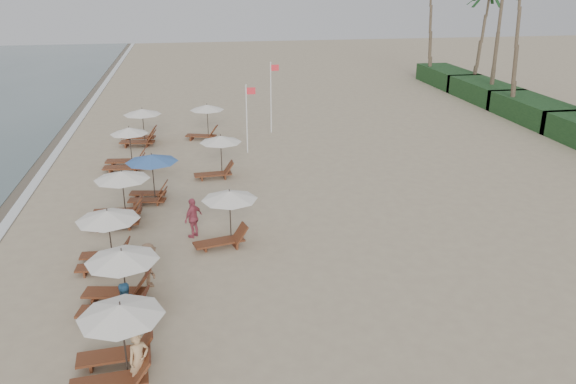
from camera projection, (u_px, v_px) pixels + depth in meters
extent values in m
plane|color=tan|center=(294.00, 304.00, 18.97)|extent=(160.00, 160.00, 0.00)
cube|color=white|center=(15.00, 211.00, 26.40)|extent=(0.50, 140.00, 0.02)
cube|color=#193D1C|center=(533.00, 110.00, 42.47)|extent=(3.20, 8.00, 1.60)
cube|color=#193D1C|center=(484.00, 91.00, 49.39)|extent=(3.20, 8.00, 1.60)
cube|color=#193D1C|center=(447.00, 77.00, 56.30)|extent=(3.20, 8.00, 1.60)
cylinder|color=brown|center=(522.00, 46.00, 41.85)|extent=(0.36, 0.36, 10.60)
cylinder|color=brown|center=(498.00, 34.00, 46.64)|extent=(0.36, 0.36, 11.40)
cylinder|color=brown|center=(476.00, 42.00, 52.00)|extent=(0.36, 0.36, 9.00)
cylinder|color=brown|center=(435.00, 32.00, 56.37)|extent=(0.36, 0.36, 9.80)
cylinder|color=black|center=(124.00, 342.00, 15.25)|extent=(0.05, 0.05, 2.12)
cone|color=white|center=(121.00, 310.00, 14.91)|extent=(2.29, 2.29, 0.35)
cylinder|color=black|center=(125.00, 281.00, 18.38)|extent=(0.05, 0.05, 2.01)
cone|color=white|center=(122.00, 256.00, 18.06)|extent=(2.34, 2.34, 0.35)
cylinder|color=black|center=(110.00, 240.00, 21.10)|extent=(0.05, 0.05, 2.15)
cone|color=white|center=(107.00, 215.00, 20.75)|extent=(2.32, 2.32, 0.35)
cylinder|color=black|center=(124.00, 198.00, 24.87)|extent=(0.05, 0.05, 2.27)
cone|color=white|center=(122.00, 175.00, 24.51)|extent=(2.37, 2.37, 0.35)
cylinder|color=black|center=(153.00, 179.00, 27.27)|extent=(0.05, 0.05, 2.23)
cone|color=#3861A6|center=(152.00, 158.00, 26.92)|extent=(2.46, 2.46, 0.35)
cylinder|color=black|center=(131.00, 149.00, 31.84)|extent=(0.05, 0.05, 2.29)
cone|color=white|center=(129.00, 131.00, 31.47)|extent=(2.07, 2.07, 0.35)
cylinder|color=black|center=(144.00, 127.00, 36.64)|extent=(0.05, 0.05, 2.18)
cone|color=white|center=(142.00, 112.00, 36.29)|extent=(2.38, 2.38, 0.35)
cylinder|color=black|center=(230.00, 218.00, 22.97)|extent=(0.05, 0.05, 2.15)
cone|color=white|center=(229.00, 195.00, 22.62)|extent=(2.24, 2.24, 0.35)
cylinder|color=black|center=(221.00, 157.00, 30.71)|extent=(0.05, 0.05, 2.15)
cone|color=white|center=(221.00, 139.00, 30.36)|extent=(2.24, 2.24, 0.35)
cylinder|color=black|center=(208.00, 122.00, 37.98)|extent=(0.05, 0.05, 2.15)
cone|color=white|center=(207.00, 107.00, 37.64)|extent=(2.24, 2.24, 0.35)
imported|color=tan|center=(139.00, 359.00, 15.01)|extent=(0.67, 0.58, 1.54)
imported|color=#2E618A|center=(125.00, 309.00, 17.14)|extent=(1.04, 0.98, 1.70)
imported|color=#866044|center=(149.00, 265.00, 19.85)|extent=(0.87, 1.16, 1.59)
imported|color=#AC4456|center=(193.00, 218.00, 23.57)|extent=(0.97, 1.02, 1.70)
cylinder|color=silver|center=(247.00, 119.00, 34.41)|extent=(0.08, 0.08, 4.17)
cube|color=red|center=(251.00, 91.00, 33.86)|extent=(0.55, 0.02, 0.40)
cylinder|color=silver|center=(271.00, 98.00, 38.77)|extent=(0.08, 0.08, 4.80)
cube|color=red|center=(275.00, 68.00, 38.11)|extent=(0.55, 0.02, 0.40)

